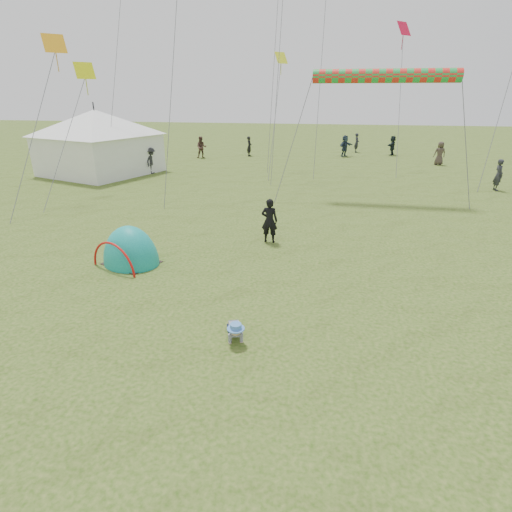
% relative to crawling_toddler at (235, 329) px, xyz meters
% --- Properties ---
extents(ground, '(140.00, 140.00, 0.00)m').
position_rel_crawling_toddler_xyz_m(ground, '(-1.08, 0.34, -0.26)').
color(ground, '#21470C').
extents(crawling_toddler, '(0.69, 0.81, 0.53)m').
position_rel_crawling_toddler_xyz_m(crawling_toddler, '(0.00, 0.00, 0.00)').
color(crawling_toddler, black).
rests_on(crawling_toddler, ground).
extents(popup_tent, '(2.36, 2.17, 2.47)m').
position_rel_crawling_toddler_xyz_m(popup_tent, '(-4.27, 3.59, -0.26)').
color(popup_tent, '#0C717C').
rests_on(popup_tent, ground).
extents(standing_adult, '(0.60, 0.40, 1.62)m').
position_rel_crawling_toddler_xyz_m(standing_adult, '(-0.24, 6.38, 0.55)').
color(standing_adult, black).
rests_on(standing_adult, ground).
extents(event_marquee, '(8.15, 8.15, 4.43)m').
position_rel_crawling_toddler_xyz_m(event_marquee, '(-13.61, 17.84, 1.95)').
color(event_marquee, white).
rests_on(event_marquee, ground).
extents(crowd_person_0, '(0.44, 0.63, 1.66)m').
position_rel_crawling_toddler_xyz_m(crowd_person_0, '(-5.38, 27.88, 0.57)').
color(crowd_person_0, black).
rests_on(crowd_person_0, ground).
extents(crowd_person_1, '(1.01, 0.88, 1.77)m').
position_rel_crawling_toddler_xyz_m(crowd_person_1, '(-9.13, 25.99, 0.62)').
color(crowd_person_1, '#462E2A').
rests_on(crowd_person_1, ground).
extents(crowd_person_3, '(0.72, 1.16, 1.72)m').
position_rel_crawling_toddler_xyz_m(crowd_person_3, '(-10.22, 18.42, 0.60)').
color(crowd_person_3, '#252429').
rests_on(crowd_person_3, ground).
extents(crowd_person_4, '(0.91, 0.65, 1.74)m').
position_rel_crawling_toddler_xyz_m(crowd_person_4, '(9.85, 25.88, 0.61)').
color(crowd_person_4, '#42362E').
rests_on(crowd_person_4, ground).
extents(crowd_person_5, '(1.42, 1.66, 1.80)m').
position_rel_crawling_toddler_xyz_m(crowd_person_5, '(2.82, 29.10, 0.63)').
color(crowd_person_5, '#243144').
rests_on(crowd_person_5, ground).
extents(crowd_person_6, '(0.48, 0.67, 1.73)m').
position_rel_crawling_toddler_xyz_m(crowd_person_6, '(11.02, 17.17, 0.60)').
color(crowd_person_6, '#272930').
rests_on(crowd_person_6, ground).
extents(crowd_person_11, '(1.03, 1.62, 1.67)m').
position_rel_crawling_toddler_xyz_m(crowd_person_11, '(6.97, 30.71, 0.57)').
color(crowd_person_11, black).
rests_on(crowd_person_11, ground).
extents(crowd_person_12, '(0.42, 0.63, 1.72)m').
position_rel_crawling_toddler_xyz_m(crowd_person_12, '(3.95, 32.03, 0.59)').
color(crowd_person_12, '#20212A').
rests_on(crowd_person_12, ground).
extents(rainbow_tube_kite, '(6.76, 0.64, 0.64)m').
position_rel_crawling_toddler_xyz_m(rainbow_tube_kite, '(4.01, 14.11, 5.58)').
color(rainbow_tube_kite, red).
extents(diamond_kite_2, '(1.01, 1.01, 0.82)m').
position_rel_crawling_toddler_xyz_m(diamond_kite_2, '(-11.07, 13.37, 5.92)').
color(diamond_kite_2, '#CAD508').
extents(diamond_kite_6, '(1.11, 1.11, 0.91)m').
position_rel_crawling_toddler_xyz_m(diamond_kite_6, '(5.99, 24.93, 8.93)').
color(diamond_kite_6, red).
extents(diamond_kite_7, '(1.03, 1.03, 0.84)m').
position_rel_crawling_toddler_xyz_m(diamond_kite_7, '(-11.26, 11.52, 6.98)').
color(diamond_kite_7, orange).
extents(diamond_kite_8, '(0.90, 0.90, 0.74)m').
position_rel_crawling_toddler_xyz_m(diamond_kite_8, '(-2.03, 22.40, 7.06)').
color(diamond_kite_8, yellow).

